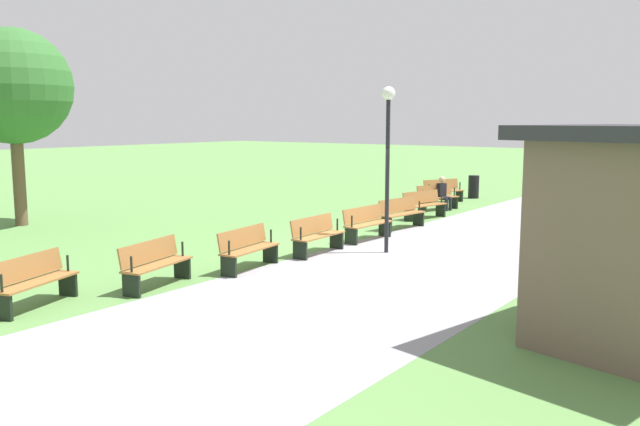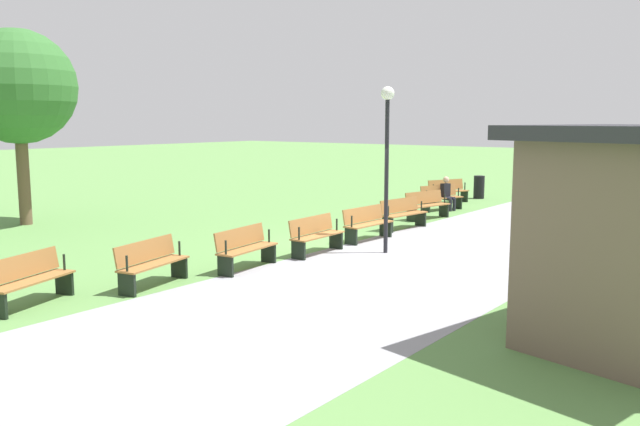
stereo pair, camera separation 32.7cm
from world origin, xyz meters
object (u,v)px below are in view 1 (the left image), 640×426
(bench_4, at_px, (367,223))
(tree_1, at_px, (13,87))
(trash_bin, at_px, (474,187))
(lamp_post, at_px, (388,138))
(bench_6, at_px, (248,248))
(bench_8, at_px, (33,280))
(person_seated, at_px, (443,192))
(bench_0, at_px, (443,190))
(bench_3, at_px, (401,213))
(bench_5, at_px, (317,234))
(bench_1, at_px, (437,197))
(bench_7, at_px, (155,263))
(bench_2, at_px, (424,204))

(bench_4, distance_m, tree_1, 11.26)
(trash_bin, bearing_deg, lamp_post, 13.66)
(bench_6, bearing_deg, bench_8, -20.57)
(lamp_post, relative_size, trash_bin, 4.27)
(person_seated, distance_m, lamp_post, 8.37)
(bench_0, height_order, bench_3, same)
(bench_3, height_order, lamp_post, lamp_post)
(bench_4, relative_size, tree_1, 0.29)
(lamp_post, bearing_deg, bench_5, -48.95)
(bench_1, bearing_deg, bench_8, 18.06)
(bench_1, height_order, lamp_post, lamp_post)
(bench_7, bearing_deg, lamp_post, 148.35)
(lamp_post, bearing_deg, bench_3, -156.08)
(bench_6, xyz_separation_m, bench_7, (2.19, -0.40, 0.00))
(bench_7, xyz_separation_m, person_seated, (-13.28, -0.41, 0.17))
(bench_0, distance_m, tree_1, 15.41)
(bench_6, height_order, lamp_post, lamp_post)
(bench_3, xyz_separation_m, tree_1, (6.34, -9.61, 3.68))
(bench_4, height_order, tree_1, tree_1)
(bench_2, distance_m, bench_5, 6.65)
(bench_1, relative_size, bench_8, 1.00)
(bench_5, bearing_deg, lamp_post, 128.47)
(bench_6, relative_size, person_seated, 1.45)
(person_seated, distance_m, tree_1, 14.36)
(bench_5, bearing_deg, bench_1, -174.88)
(bench_5, height_order, lamp_post, lamp_post)
(bench_7, distance_m, tree_1, 10.23)
(person_seated, bearing_deg, lamp_post, 34.41)
(bench_5, relative_size, person_seated, 1.42)
(bench_1, height_order, bench_7, same)
(tree_1, xyz_separation_m, lamp_post, (-3.01, 11.09, -1.38))
(bench_3, xyz_separation_m, bench_5, (4.44, 0.20, 0.00))
(bench_1, relative_size, tree_1, 0.30)
(bench_2, distance_m, tree_1, 13.08)
(bench_4, bearing_deg, bench_6, 0.01)
(bench_0, xyz_separation_m, person_seated, (1.97, 0.96, 0.17))
(tree_1, bearing_deg, bench_7, 74.83)
(bench_8, distance_m, tree_1, 10.46)
(bench_2, bearing_deg, bench_8, 10.33)
(bench_2, bearing_deg, bench_4, 20.60)
(bench_4, bearing_deg, trash_bin, -168.96)
(bench_2, height_order, bench_4, same)
(bench_5, bearing_deg, bench_6, -7.71)
(bench_7, xyz_separation_m, lamp_post, (-5.51, 1.87, 2.30))
(bench_3, bearing_deg, bench_7, 5.17)
(tree_1, distance_m, trash_bin, 17.32)
(bench_0, bearing_deg, tree_1, -8.39)
(bench_1, xyz_separation_m, tree_1, (10.67, -8.63, 3.68))
(bench_2, xyz_separation_m, trash_bin, (-6.26, -0.99, -0.00))
(bench_3, xyz_separation_m, bench_6, (6.65, -0.00, 0.00))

